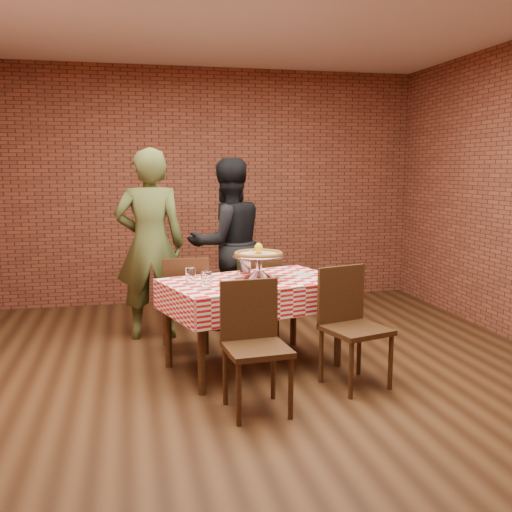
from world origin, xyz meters
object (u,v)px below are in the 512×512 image
Objects in this scene: water_glass_right at (191,276)px; chair_far_right at (253,293)px; pizza_stand at (259,267)px; chair_near_left at (257,349)px; chair_near_right at (356,329)px; condiment_caddy at (244,266)px; diner_black at (228,244)px; water_glass_left at (206,280)px; table at (253,324)px; pizza at (259,255)px; chair_far_left at (185,303)px; diner_olive at (150,245)px.

chair_far_right is at bearing 52.16° from water_glass_right.
pizza_stand is 1.02m from chair_near_left.
condiment_caddy is at bearing 112.47° from chair_near_right.
chair_near_right is (1.21, -0.51, -0.36)m from water_glass_right.
pizza_stand is 0.97m from chair_near_right.
pizza_stand is at bearing -84.49° from condiment_caddy.
diner_black reaches higher than chair_near_right.
pizza_stand reaches higher than water_glass_left.
table is at bearing 9.70° from water_glass_right.
diner_black is (0.17, 2.19, 0.44)m from chair_near_left.
chair_near_left is at bearing -106.51° from condiment_caddy.
diner_black is (0.44, 1.56, 0.07)m from water_glass_left.
water_glass_right is (-0.10, 0.18, 0.00)m from water_glass_left.
pizza is (0.05, 0.01, 0.59)m from table.
pizza is 2.97× the size of condiment_caddy.
chair_far_left is at bearing 138.50° from condiment_caddy.
diner_black is at bearing 91.96° from pizza_stand.
pizza is 0.97m from chair_far_right.
chair_near_right reaches higher than water_glass_left.
pizza_stand is (0.05, 0.01, 0.48)m from table.
chair_far_right is at bearing 81.10° from pizza.
chair_far_right reaches higher than chair_far_left.
condiment_caddy is 0.08× the size of diner_black.
diner_olive is at bearing -59.43° from chair_far_left.
pizza_stand is 0.92m from chair_far_right.
water_glass_right is at bearing -153.52° from condiment_caddy.
chair_near_left is (-0.15, -1.18, -0.38)m from condiment_caddy.
condiment_caddy reaches higher than chair_far_left.
water_glass_left is at bearing 107.52° from chair_near_left.
pizza is at bearing 134.32° from chair_far_left.
diner_black is at bearing 68.71° from water_glass_right.
chair_far_right is (0.35, 1.73, 0.00)m from chair_near_left.
diner_olive is (-0.27, 1.16, 0.11)m from water_glass_right.
pizza_stand is at bearing 131.04° from diner_olive.
water_glass_left reaches higher than table.
chair_near_left reaches higher than table.
chair_near_right is at bearing -16.64° from water_glass_left.
water_glass_left is at bearing 49.88° from chair_far_right.
table is at bearing 75.02° from diner_black.
table is 3.13× the size of pizza_stand.
water_glass_right is 0.15× the size of chair_near_left.
chair_far_right is (0.18, 0.82, 0.08)m from table.
water_glass_right is 1.20m from diner_olive.
condiment_caddy reaches higher than water_glass_right.
water_glass_right is 0.15× the size of chair_far_left.
diner_black reaches higher than chair_far_left.
pizza_stand reaches higher than condiment_caddy.
table is at bearing 32.23° from water_glass_left.
chair_near_right is at bearing -22.90° from water_glass_right.
chair_near_left is at bearing -66.01° from water_glass_right.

